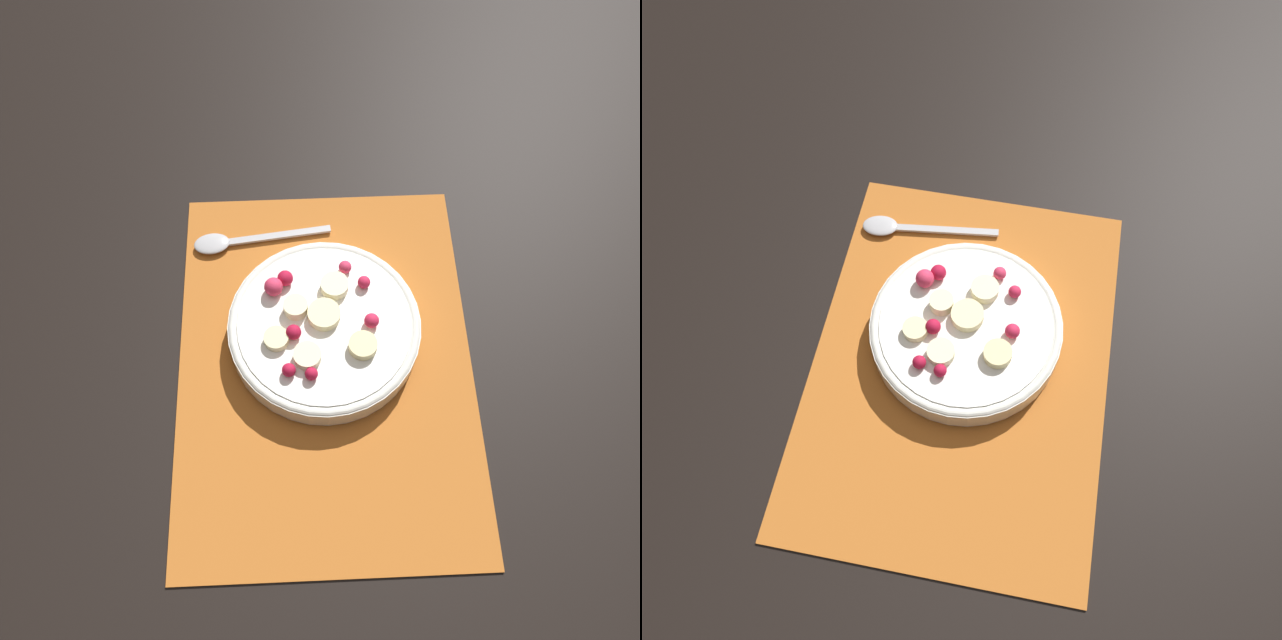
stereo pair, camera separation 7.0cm
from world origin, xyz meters
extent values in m
plane|color=black|center=(0.00, 0.00, 0.00)|extent=(3.00, 3.00, 0.00)
cube|color=#B26023|center=(0.00, 0.00, 0.00)|extent=(0.47, 0.34, 0.01)
cylinder|color=silver|center=(0.03, 0.00, 0.02)|extent=(0.22, 0.22, 0.03)
torus|color=silver|center=(0.03, 0.00, 0.03)|extent=(0.22, 0.22, 0.01)
cylinder|color=white|center=(0.03, 0.00, 0.04)|extent=(0.20, 0.20, 0.00)
cylinder|color=beige|center=(0.01, 0.05, 0.05)|extent=(0.03, 0.03, 0.01)
cylinder|color=beige|center=(0.00, -0.04, 0.05)|extent=(0.04, 0.04, 0.01)
cylinder|color=#F4EAB7|center=(0.08, -0.01, 0.05)|extent=(0.04, 0.04, 0.01)
cylinder|color=#F4EAB7|center=(0.05, 0.03, 0.05)|extent=(0.04, 0.04, 0.01)
cylinder|color=#F4EAB7|center=(-0.01, 0.02, 0.05)|extent=(0.04, 0.04, 0.01)
cylinder|color=beige|center=(0.04, 0.00, 0.05)|extent=(0.04, 0.04, 0.01)
sphere|color=#B21433|center=(-0.03, 0.04, 0.05)|extent=(0.02, 0.02, 0.02)
sphere|color=#D12347|center=(0.03, -0.05, 0.05)|extent=(0.02, 0.02, 0.02)
sphere|color=#D12347|center=(0.08, -0.05, 0.05)|extent=(0.01, 0.01, 0.01)
sphere|color=#B21433|center=(-0.03, 0.02, 0.05)|extent=(0.01, 0.01, 0.01)
sphere|color=#B21433|center=(0.09, 0.04, 0.05)|extent=(0.02, 0.02, 0.02)
sphere|color=#DB3356|center=(0.10, -0.03, 0.05)|extent=(0.02, 0.02, 0.02)
sphere|color=#DB3356|center=(0.08, 0.06, 0.05)|extent=(0.02, 0.02, 0.02)
sphere|color=#B21433|center=(0.02, 0.03, 0.05)|extent=(0.02, 0.02, 0.02)
cube|color=#B2B2B7|center=(0.17, 0.05, 0.01)|extent=(0.02, 0.13, 0.00)
ellipsoid|color=#B2B2B7|center=(0.16, 0.14, 0.01)|extent=(0.04, 0.05, 0.01)
camera|label=1|loc=(-0.28, 0.02, 0.67)|focal=35.00mm
camera|label=2|loc=(-0.27, -0.05, 0.67)|focal=35.00mm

